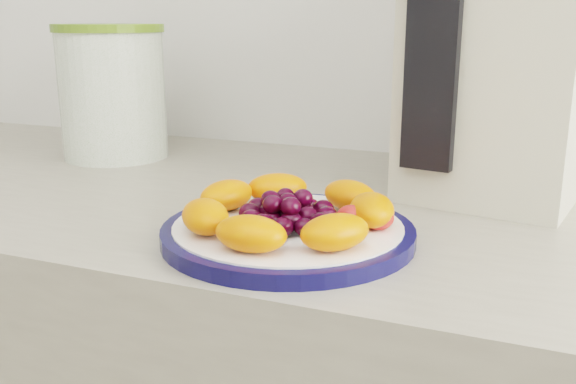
% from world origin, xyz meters
% --- Properties ---
extents(plate_rim, '(0.25, 0.25, 0.01)m').
position_xyz_m(plate_rim, '(0.08, 1.04, 0.91)').
color(plate_rim, '#0C0D3C').
rests_on(plate_rim, counter).
extents(plate_face, '(0.23, 0.23, 0.02)m').
position_xyz_m(plate_face, '(0.08, 1.04, 0.91)').
color(plate_face, white).
rests_on(plate_face, counter).
extents(canister, '(0.19, 0.19, 0.19)m').
position_xyz_m(canister, '(-0.32, 1.30, 1.00)').
color(canister, '#3B621D').
rests_on(canister, counter).
extents(canister_lid, '(0.19, 0.19, 0.01)m').
position_xyz_m(canister_lid, '(-0.32, 1.30, 1.10)').
color(canister_lid, olive).
rests_on(canister_lid, canister).
extents(appliance_body, '(0.24, 0.30, 0.34)m').
position_xyz_m(appliance_body, '(0.26, 1.33, 1.07)').
color(appliance_body, beige).
rests_on(appliance_body, counter).
extents(appliance_panel, '(0.06, 0.03, 0.25)m').
position_xyz_m(appliance_panel, '(0.19, 1.20, 1.07)').
color(appliance_panel, black).
rests_on(appliance_panel, appliance_body).
extents(fruit_plate, '(0.22, 0.21, 0.03)m').
position_xyz_m(fruit_plate, '(0.09, 1.04, 0.93)').
color(fruit_plate, '#F55708').
rests_on(fruit_plate, plate_face).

